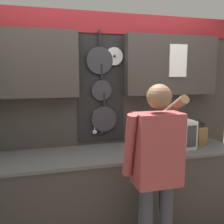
# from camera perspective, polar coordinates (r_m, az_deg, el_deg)

# --- Properties ---
(base_cabinet_counter) EXTENTS (2.43, 0.66, 0.91)m
(base_cabinet_counter) POSITION_cam_1_polar(r_m,az_deg,el_deg) (2.76, 2.16, -18.04)
(base_cabinet_counter) COLOR #38332D
(base_cabinet_counter) RESTS_ON ground_plane
(back_wall_unit) EXTENTS (3.00, 0.22, 2.33)m
(back_wall_unit) POSITION_cam_1_polar(r_m,az_deg,el_deg) (2.76, 0.69, 3.61)
(back_wall_unit) COLOR #38332D
(back_wall_unit) RESTS_ON ground_plane
(microwave) EXTENTS (0.48, 0.37, 0.30)m
(microwave) POSITION_cam_1_polar(r_m,az_deg,el_deg) (2.75, 12.79, -4.77)
(microwave) COLOR silver
(microwave) RESTS_ON base_cabinet_counter
(knife_block) EXTENTS (0.11, 0.15, 0.28)m
(knife_block) POSITION_cam_1_polar(r_m,az_deg,el_deg) (2.96, 19.33, -5.03)
(knife_block) COLOR brown
(knife_block) RESTS_ON base_cabinet_counter
(utensil_crock) EXTENTS (0.11, 0.11, 0.36)m
(utensil_crock) POSITION_cam_1_polar(r_m,az_deg,el_deg) (2.63, 6.19, -6.54)
(utensil_crock) COLOR white
(utensil_crock) RESTS_ON base_cabinet_counter
(person) EXTENTS (0.54, 0.60, 1.62)m
(person) POSITION_cam_1_polar(r_m,az_deg,el_deg) (2.12, 10.16, -11.72)
(person) COLOR #383842
(person) RESTS_ON ground_plane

